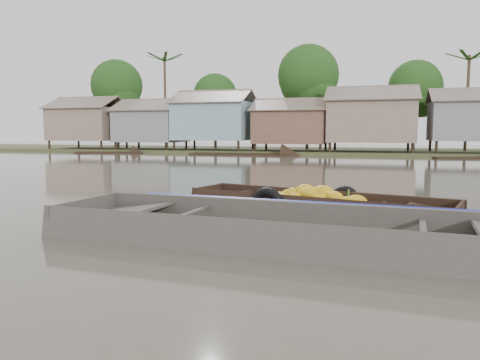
# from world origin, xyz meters

# --- Properties ---
(ground) EXTENTS (120.00, 120.00, 0.00)m
(ground) POSITION_xyz_m (0.00, 0.00, 0.00)
(ground) COLOR #534D40
(ground) RESTS_ON ground
(riverbank) EXTENTS (120.00, 12.47, 10.22)m
(riverbank) POSITION_xyz_m (3.03, 31.86, 3.07)
(riverbank) COLOR #384723
(riverbank) RESTS_ON ground
(banana_boat) EXTENTS (6.35, 3.04, 0.88)m
(banana_boat) POSITION_xyz_m (1.49, 1.89, 0.19)
(banana_boat) COLOR black
(banana_boat) RESTS_ON ground
(viewer_boat) EXTENTS (8.72, 2.89, 0.69)m
(viewer_boat) POSITION_xyz_m (1.63, -1.27, 0.08)
(viewer_boat) COLOR #3E3834
(viewer_boat) RESTS_ON ground
(distant_boats) EXTENTS (49.37, 14.97, 0.35)m
(distant_boats) POSITION_xyz_m (0.40, 23.15, -0.05)
(distant_boats) COLOR black
(distant_boats) RESTS_ON ground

